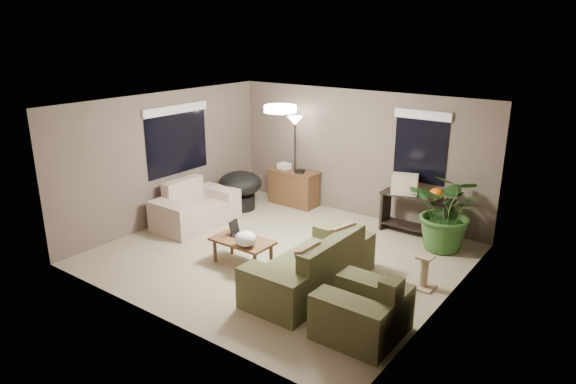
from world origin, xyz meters
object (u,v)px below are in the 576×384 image
Objects in this scene: armchair at (363,312)px; desk at (294,187)px; floor_lamp at (295,132)px; main_sofa at (313,269)px; cat_scratching_post at (424,274)px; coffee_table at (242,243)px; console_table at (416,212)px; loveseat at (195,210)px; houseplant at (448,220)px; papasan_chair at (240,187)px.

desk is (-3.56, 3.47, 0.08)m from armchair.
floor_lamp is at bearing -40.00° from desk.
cat_scratching_post is (1.29, 0.96, -0.08)m from main_sofa.
floor_lamp is (-0.99, 2.80, 1.24)m from coffee_table.
cat_scratching_post is (0.92, -1.82, -0.22)m from console_table.
loveseat reaches higher than coffee_table.
papasan_chair is at bearing -173.14° from houseplant.
armchair reaches higher than papasan_chair.
papasan_chair is at bearing 85.30° from loveseat.
houseplant is (4.21, 0.51, 0.08)m from papasan_chair.
cat_scratching_post is (3.70, -1.89, -0.16)m from desk.
armchair is 3.10m from houseplant.
loveseat is at bearing 166.88° from main_sofa.
console_table is 1.13× the size of papasan_chair.
papasan_chair is at bearing 148.94° from armchair.
floor_lamp reaches higher than desk.
main_sofa is 1.69× the size of console_table.
houseplant reaches higher than armchair.
desk is 0.79× the size of houseplant.
console_table reaches higher than cat_scratching_post.
houseplant is at bearing 66.32° from main_sofa.
armchair is 0.52× the size of floor_lamp.
coffee_table is 0.72× the size of houseplant.
desk is 1.22m from floor_lamp.
loveseat is at bearing -158.35° from houseplant.
desk is 4.16m from cat_scratching_post.
loveseat is at bearing -113.77° from floor_lamp.
papasan_chair is 4.24m from houseplant.
houseplant is at bearing 45.64° from coffee_table.
loveseat is 2.58m from floor_lamp.
armchair is at bearing -17.43° from loveseat.
papasan_chair is 2.30× the size of cat_scratching_post.
main_sofa is at bearing -32.00° from papasan_chair.
armchair is at bearing -13.71° from coffee_table.
houseplant is at bearing -6.26° from desk.
houseplant is (3.49, -0.38, 0.17)m from desk.
armchair is 4.97m from desk.
main_sofa is 2.81m from console_table.
main_sofa is at bearing -49.80° from desk.
armchair is at bearing -88.67° from houseplant.
loveseat is 4.59m from armchair.
console_table is at bearing -1.35° from desk.
papasan_chair is (-3.13, 1.96, 0.17)m from main_sofa.
houseplant is at bearing 91.33° from armchair.
cat_scratching_post is at bearing 84.86° from armchair.
coffee_table is at bearing -69.64° from desk.
floor_lamp is at bearing 179.86° from console_table.
desk and console_table have the same top height.
desk is at bearing 68.48° from loveseat.
houseplant reaches higher than cat_scratching_post.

